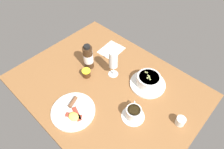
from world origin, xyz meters
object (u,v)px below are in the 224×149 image
Objects in this scene: cutlery_setting at (111,50)px; creamer_jug at (180,121)px; coffee_cup at (133,113)px; porridge_bowl at (148,81)px; wine_glass at (113,60)px; sauce_bottle_brown at (88,57)px; jam_jar at (86,73)px; breakfast_plate at (73,111)px.

cutlery_setting is 2.99× the size of creamer_jug.
coffee_cup is 24.39cm from creamer_jug.
coffee_cup is (-7.16, 22.86, -0.30)cm from porridge_bowl.
wine_glass is at bearing -27.58° from coffee_cup.
wine_glass is at bearing -1.43° from creamer_jug.
coffee_cup is 2.12× the size of creamer_jug.
sauce_bottle_brown is (16.16, 5.89, -4.00)cm from wine_glass.
cutlery_setting is at bearing -33.85° from coffee_cup.
sauce_bottle_brown is at bearing 4.14° from creamer_jug.
cutlery_setting is 0.93× the size of wine_glass.
porridge_bowl is 38.47cm from jam_jar.
wine_glass is 1.06× the size of sauce_bottle_brown.
porridge_bowl is 23.96cm from coffee_cup.
creamer_jug is 0.31× the size of wine_glass.
cutlery_setting is at bearing -88.96° from sauce_bottle_brown.
jam_jar is at bearing 48.21° from wine_glass.
coffee_cup is 0.70× the size of sauce_bottle_brown.
creamer_jug reaches higher than cutlery_setting.
coffee_cup is 0.66× the size of wine_glass.
breakfast_plate is at bearing 94.96° from wine_glass.
porridge_bowl is at bearing -158.98° from wine_glass.
sauce_bottle_brown is at bearing -56.69° from breakfast_plate.
porridge_bowl is 0.90× the size of breakfast_plate.
jam_jar is at bearing 100.66° from cutlery_setting.
porridge_bowl is 40.08cm from sauce_bottle_brown.
sauce_bottle_brown is (4.87, -6.74, 5.73)cm from jam_jar.
wine_glass is 17.66cm from sauce_bottle_brown.
creamer_jug reaches higher than breakfast_plate.
sauce_bottle_brown reaches higher than coffee_cup.
porridge_bowl is 3.65× the size of creamer_jug.
jam_jar is 0.30× the size of sauce_bottle_brown.
jam_jar is at bearing 125.86° from sauce_bottle_brown.
creamer_jug is 49.54cm from wine_glass.
wine_glass reaches higher than creamer_jug.
jam_jar is (32.38, 20.74, -0.99)cm from porridge_bowl.
cutlery_setting is at bearing -79.34° from jam_jar.
wine_glass is 0.79× the size of breakfast_plate.
creamer_jug is 0.33× the size of sauce_bottle_brown.
wine_glass reaches higher than coffee_cup.
jam_jar is (59.81, 11.42, 0.23)cm from creamer_jug.
cutlery_setting is 54.02cm from coffee_cup.
wine_glass is 37.06cm from breakfast_plate.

